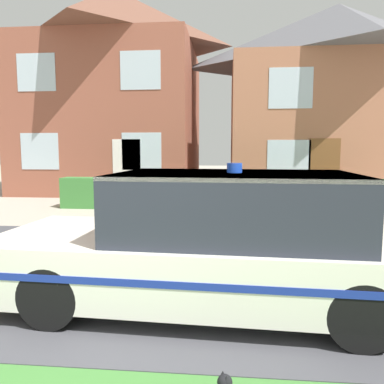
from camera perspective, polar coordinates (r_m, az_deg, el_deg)
The scene contains 5 objects.
road_strip at distance 5.74m, azimuth -8.68°, elevation -11.10°, with size 28.00×5.22×0.01m, color #424247.
garden_hedge at distance 10.87m, azimuth 4.18°, elevation -0.32°, with size 9.38×0.58×0.90m, color #3D7F38.
police_car at distance 4.16m, azimuth 3.61°, elevation -7.60°, with size 4.67×2.00×1.58m.
house_left at distance 17.04m, azimuth -11.61°, elevation 15.03°, with size 7.10×6.75×8.45m.
house_right at distance 16.42m, azimuth 20.99°, elevation 13.17°, with size 8.61×6.59×7.39m.
Camera 1 is at (1.36, -1.57, 1.73)m, focal length 35.00 mm.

